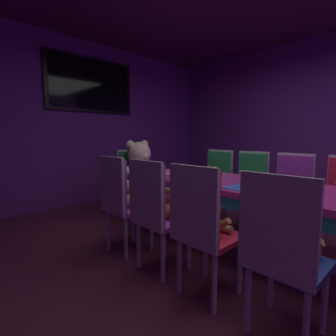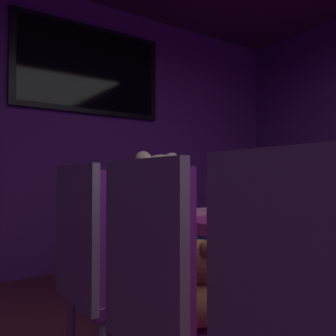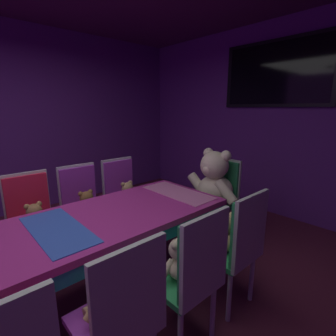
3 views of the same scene
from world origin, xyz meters
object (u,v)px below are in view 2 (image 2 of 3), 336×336
(wall_tv, at_px, (90,70))
(teddy_left_3, at_px, (202,288))
(chair_right_4, at_px, (321,227))
(chair_left_4, at_px, (94,259))
(teddy_left_4, at_px, (125,259))
(chair_left_3, at_px, (164,291))
(king_teddy_bear, at_px, (161,205))
(throne_chair, at_px, (149,222))
(teddy_right_4, at_px, (308,230))

(wall_tv, bearing_deg, teddy_left_3, -104.71)
(teddy_left_3, xyz_separation_m, chair_right_4, (1.50, 0.53, 0.02))
(chair_left_4, distance_m, teddy_left_4, 0.14)
(chair_left_3, relative_size, king_teddy_bear, 1.41)
(chair_left_4, distance_m, chair_right_4, 1.65)
(wall_tv, bearing_deg, teddy_left_4, -108.27)
(teddy_left_4, relative_size, throne_chair, 0.30)
(throne_chair, xyz_separation_m, king_teddy_bear, (0.00, -0.17, 0.14))
(chair_left_3, xyz_separation_m, chair_left_4, (-0.01, 0.51, 0.00))
(teddy_left_4, height_order, king_teddy_bear, king_teddy_bear)
(wall_tv, bearing_deg, chair_left_4, -111.78)
(teddy_right_4, bearing_deg, king_teddy_bear, -46.83)
(throne_chair, distance_m, wall_tv, 1.86)
(chair_left_3, height_order, throne_chair, same)
(chair_left_4, distance_m, teddy_right_4, 1.50)
(teddy_left_3, xyz_separation_m, wall_tv, (0.68, 2.58, 1.47))
(chair_right_4, height_order, teddy_right_4, chair_right_4)
(throne_chair, bearing_deg, wall_tv, 180.00)
(chair_left_3, height_order, king_teddy_bear, king_teddy_bear)
(teddy_right_4, bearing_deg, teddy_left_4, 0.70)
(teddy_left_3, height_order, teddy_left_4, teddy_left_3)
(king_teddy_bear, bearing_deg, chair_left_4, -48.13)
(chair_right_4, xyz_separation_m, throne_chair, (-0.82, 0.89, 0.00))
(chair_left_3, distance_m, teddy_left_4, 0.53)
(chair_left_4, bearing_deg, teddy_right_4, 0.63)
(chair_right_4, bearing_deg, throne_chair, -47.32)
(teddy_left_3, relative_size, throne_chair, 0.30)
(king_teddy_bear, height_order, wall_tv, wall_tv)
(throne_chair, bearing_deg, teddy_right_4, 37.20)
(throne_chair, xyz_separation_m, wall_tv, (0.00, 1.16, 1.45))
(teddy_right_4, distance_m, wall_tv, 2.60)
(chair_left_3, height_order, teddy_right_4, chair_left_3)
(chair_left_3, bearing_deg, throne_chair, 60.03)
(chair_left_4, relative_size, king_teddy_bear, 1.41)
(teddy_left_3, bearing_deg, teddy_right_4, 21.33)
(chair_right_4, bearing_deg, wall_tv, -68.09)
(teddy_right_4, xyz_separation_m, king_teddy_bear, (-0.68, 0.72, 0.15))
(teddy_left_4, relative_size, teddy_right_4, 0.89)
(teddy_left_3, relative_size, chair_right_4, 0.30)
(chair_left_4, distance_m, wall_tv, 2.66)
(chair_right_4, distance_m, teddy_right_4, 0.15)
(chair_left_3, relative_size, teddy_left_4, 3.33)
(teddy_right_4, bearing_deg, teddy_left_3, 21.33)
(teddy_left_3, height_order, king_teddy_bear, king_teddy_bear)
(teddy_left_3, bearing_deg, chair_right_4, 19.42)
(wall_tv, bearing_deg, throne_chair, -90.00)
(chair_right_4, height_order, throne_chair, same)
(throne_chair, bearing_deg, king_teddy_bear, -0.00)
(wall_tv, bearing_deg, king_teddy_bear, -90.00)
(chair_left_3, bearing_deg, teddy_left_4, 74.89)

